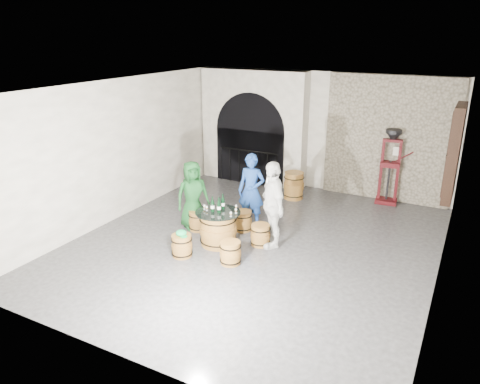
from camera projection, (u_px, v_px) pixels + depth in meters
The scene contains 31 objects.
ground at pixel (256, 243), 9.49m from camera, with size 8.00×8.00×0.00m, color #2B2B2D.
wall_back at pixel (321, 132), 12.29m from camera, with size 8.00×8.00×0.00m, color silver.
wall_front at pixel (116, 253), 5.62m from camera, with size 8.00×8.00×0.00m, color silver.
wall_left at pixel (120, 150), 10.49m from camera, with size 8.00×8.00×0.00m, color silver.
wall_right at pixel (449, 199), 7.42m from camera, with size 8.00×8.00×0.00m, color silver.
ceiling at pixel (258, 87), 8.42m from camera, with size 8.00×8.00×0.00m, color beige.
stone_facing_panel at pixel (389, 139), 11.45m from camera, with size 3.20×0.12×3.18m, color gray.
arched_opening at pixel (253, 128), 12.91m from camera, with size 3.10×0.60×3.19m.
shuttered_window at pixel (454, 153), 9.41m from camera, with size 0.23×1.10×2.00m.
barrel_table at pixel (218, 228), 9.34m from camera, with size 0.93×0.93×0.72m.
barrel_stool_left at pixel (198, 220), 10.06m from camera, with size 0.42×0.42×0.45m.
barrel_stool_far at pixel (243, 221), 10.05m from camera, with size 0.42×0.42×0.45m.
barrel_stool_right at pixel (260, 235), 9.35m from camera, with size 0.42×0.42×0.45m.
barrel_stool_near_right at pixel (230, 253), 8.60m from camera, with size 0.42×0.42×0.45m.
barrel_stool_near_left at pixel (182, 246), 8.88m from camera, with size 0.42×0.42×0.45m.
green_cap at pixel (181, 233), 8.79m from camera, with size 0.25×0.21×0.12m.
person_green at pixel (193, 195), 10.04m from camera, with size 0.75×0.49×1.53m, color #13451B.
person_blue at pixel (251, 191), 10.09m from camera, with size 0.61×0.40×1.67m, color navy.
person_white at pixel (272, 204), 9.12m from camera, with size 1.05×0.44×1.80m, color silver.
wine_bottle_left at pixel (213, 205), 9.20m from camera, with size 0.08×0.08×0.32m.
wine_bottle_center at pixel (219, 206), 9.15m from camera, with size 0.08×0.08×0.32m.
wine_bottle_right at pixel (223, 203), 9.34m from camera, with size 0.08×0.08×0.32m.
tasting_glass_a at pixel (207, 208), 9.27m from camera, with size 0.05×0.05×0.10m, color #AB7021, non-canonical shape.
tasting_glass_b at pixel (236, 211), 9.14m from camera, with size 0.05×0.05×0.10m, color #AB7021, non-canonical shape.
tasting_glass_c at pixel (218, 205), 9.43m from camera, with size 0.05×0.05×0.10m, color #AB7021, non-canonical shape.
tasting_glass_d at pixel (236, 207), 9.33m from camera, with size 0.05×0.05×0.10m, color #AB7021, non-canonical shape.
tasting_glass_e at pixel (231, 214), 8.97m from camera, with size 0.05×0.05×0.10m, color #AB7021, non-canonical shape.
tasting_glass_f at pixel (204, 207), 9.34m from camera, with size 0.05×0.05×0.10m, color #AB7021, non-canonical shape.
side_barrel at pixel (294, 185), 11.92m from camera, with size 0.54×0.54×0.71m.
corking_press at pixel (391, 161), 11.35m from camera, with size 0.80×0.47×1.91m.
control_box at pixel (397, 151), 11.36m from camera, with size 0.18×0.10×0.22m, color silver.
Camera 1 is at (3.70, -7.75, 4.20)m, focal length 34.00 mm.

